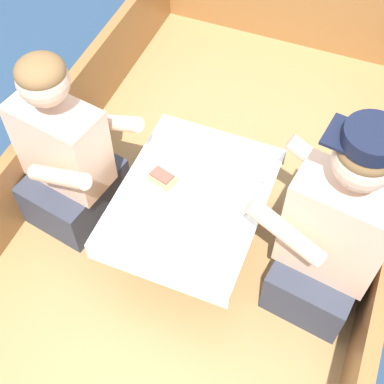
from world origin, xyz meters
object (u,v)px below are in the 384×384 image
object	(u,v)px
person_port	(66,158)
coffee_cup_starboard	(205,236)
coffee_cup_port	(254,180)
person_starboard	(332,237)
tin_can	(209,204)
sandwich	(162,178)

from	to	relation	value
person_port	coffee_cup_starboard	size ratio (longest dim) A/B	10.78
coffee_cup_port	coffee_cup_starboard	bearing A→B (deg)	-105.93
person_starboard	tin_can	size ratio (longest dim) A/B	15.81
person_starboard	tin_can	world-z (taller)	person_starboard
person_starboard	tin_can	distance (m)	0.52
coffee_cup_port	tin_can	distance (m)	0.23
coffee_cup_starboard	tin_can	bearing A→B (deg)	104.20
person_port	tin_can	xyz separation A→B (m)	(0.71, -0.01, 0.02)
person_port	sandwich	xyz separation A→B (m)	(0.47, 0.04, 0.03)
person_starboard	coffee_cup_starboard	distance (m)	0.51
tin_can	coffee_cup_port	bearing A→B (deg)	53.49
coffee_cup_port	coffee_cup_starboard	xyz separation A→B (m)	(-0.10, -0.35, -0.00)
person_port	person_starboard	size ratio (longest dim) A/B	0.91
sandwich	coffee_cup_port	xyz separation A→B (m)	(0.38, 0.14, -0.00)
person_port	coffee_cup_port	size ratio (longest dim) A/B	9.94
coffee_cup_starboard	sandwich	bearing A→B (deg)	143.51
tin_can	person_starboard	bearing A→B (deg)	1.75
person_port	coffee_cup_port	distance (m)	0.86
person_port	coffee_cup_port	world-z (taller)	person_port
coffee_cup_starboard	tin_can	size ratio (longest dim) A/B	1.33
person_starboard	tin_can	bearing A→B (deg)	10.13
sandwich	coffee_cup_port	size ratio (longest dim) A/B	1.36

